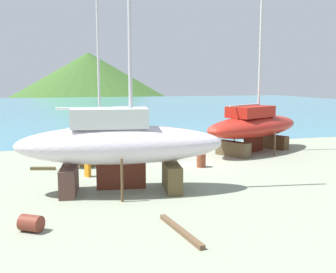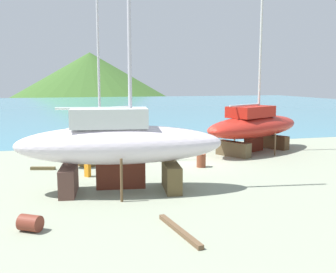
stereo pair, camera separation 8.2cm
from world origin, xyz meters
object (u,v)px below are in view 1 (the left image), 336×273
at_px(sailboat_mid_port, 254,126).
at_px(barrel_tipped_left, 201,160).
at_px(sailboat_large_starboard, 105,132).
at_px(barrel_tar_black, 31,223).
at_px(worker, 87,162).
at_px(sailboat_far_slipway, 120,144).

bearing_deg(sailboat_mid_port, barrel_tipped_left, -172.51).
height_order(sailboat_large_starboard, barrel_tar_black, sailboat_large_starboard).
bearing_deg(barrel_tar_black, worker, 71.91).
relative_size(sailboat_large_starboard, sailboat_mid_port, 0.65).
bearing_deg(sailboat_large_starboard, worker, 41.24).
distance_m(sailboat_large_starboard, barrel_tipped_left, 6.51).
bearing_deg(barrel_tar_black, sailboat_mid_port, 39.36).
bearing_deg(barrel_tipped_left, sailboat_mid_port, 35.15).
bearing_deg(sailboat_large_starboard, barrel_tar_black, 42.29).
xyz_separation_m(sailboat_large_starboard, sailboat_mid_port, (10.94, 0.67, 0.04)).
distance_m(sailboat_mid_port, barrel_tipped_left, 6.87).
relative_size(sailboat_large_starboard, worker, 6.71).
bearing_deg(sailboat_large_starboard, sailboat_far_slipway, 60.17).
distance_m(sailboat_far_slipway, barrel_tipped_left, 7.20).
relative_size(sailboat_far_slipway, worker, 10.30).
bearing_deg(sailboat_mid_port, sailboat_large_starboard, 155.84).
relative_size(worker, barrel_tar_black, 2.15).
height_order(sailboat_far_slipway, sailboat_mid_port, sailboat_far_slipway).
distance_m(sailboat_large_starboard, sailboat_far_slipway, 7.35).
distance_m(sailboat_mid_port, barrel_tar_black, 19.23).
relative_size(barrel_tipped_left, barrel_tar_black, 1.08).
height_order(sailboat_mid_port, barrel_tipped_left, sailboat_mid_port).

